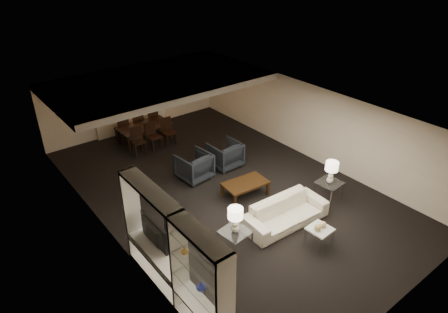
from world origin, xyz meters
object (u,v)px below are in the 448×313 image
Objects in this scene: coffee_table at (245,189)px; marble_table at (319,237)px; chair_nm at (154,136)px; dining_table at (145,134)px; table_lamp_left at (235,220)px; side_table_left at (235,241)px; chair_fm at (137,124)px; television at (150,234)px; chair_nl at (138,141)px; chair_nr at (169,132)px; sofa at (286,213)px; chair_fr at (151,120)px; armchair_left at (194,166)px; chair_fl at (122,128)px; pendant_light at (167,93)px; vase_amber at (185,251)px; vase_blue at (201,286)px; floor_lamp at (127,119)px; floor_speaker at (166,216)px; armchair_right at (225,154)px; side_table_right at (328,191)px.

marble_table is (0.00, -2.70, 0.04)m from coffee_table.
dining_table is at bearing 83.20° from chair_nm.
coffee_table is at bearing 43.26° from table_lamp_left.
chair_fm is (1.11, 7.08, 0.19)m from side_table_left.
television is at bearing -126.62° from chair_nm.
dining_table is 1.92× the size of chair_nl.
chair_nm is (-0.59, 6.88, 0.22)m from marble_table.
chair_fm is at bearing 114.67° from chair_nr.
chair_fr is at bearing 92.96° from sofa.
chair_fm is at bearing 81.10° from side_table_left.
chair_fl is at bearing -86.69° from armchair_left.
pendant_light is 7.51m from vase_amber.
floor_lamp is (2.58, 8.24, -0.30)m from vase_blue.
television reaches higher than chair_fm.
vase_blue reaches higher than floor_speaker.
pendant_light reaches higher than armchair_right.
floor_lamp is (-0.98, 8.03, 0.59)m from marble_table.
sofa is 1.80m from table_lamp_left.
chair_nr is at bearing 92.95° from sofa.
floor_lamp is (2.55, 6.30, -0.20)m from television.
chair_fl is (-0.60, 0.65, 0.16)m from dining_table.
chair_fm is (-1.19, 3.78, 0.06)m from armchair_right.
marble_table is 0.28× the size of dining_table.
sofa is 3.64× the size of side_table_left.
chair_fl is (1.40, 5.45, 0.01)m from floor_speaker.
chair_nr is (-1.69, 5.78, 0.19)m from side_table_right.
pendant_light is 0.41× the size of coffee_table.
vase_blue is 0.19× the size of chair_nm.
armchair_left is 0.97× the size of chair_fl.
sofa is 2.37× the size of chair_nl.
marble_table is 0.51× the size of television.
vase_amber is 8.21m from floor_lamp.
television is 1.94m from vase_blue.
vase_amber is at bearing -118.77° from pendant_light.
vase_blue is at bearing -90.00° from vase_amber.
chair_fm reaches higher than side_table_left.
chair_nm is at bearing -71.20° from floor_lamp.
sofa is at bearing -16.25° from floor_speaker.
television is (-3.58, -5.12, -0.87)m from pendant_light.
armchair_right is at bearing -57.20° from television.
chair_fr is (-0.03, 1.32, -1.43)m from pendant_light.
armchair_left is 3.82m from chair_fl.
vase_blue reaches higher than chair_fl.
pendant_light reaches higher than sofa.
side_table_left is 0.65× the size of chair_nm.
sofa is at bearing 0.00° from table_lamp_left.
television is at bearing 36.63° from armchair_left.
chair_nr reaches higher than floor_speaker.
sofa is 3.53× the size of table_lamp_left.
floor_lamp is at bearing -22.08° from television.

